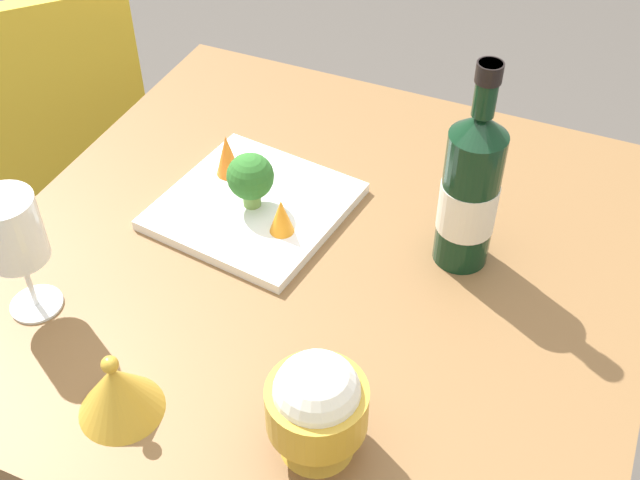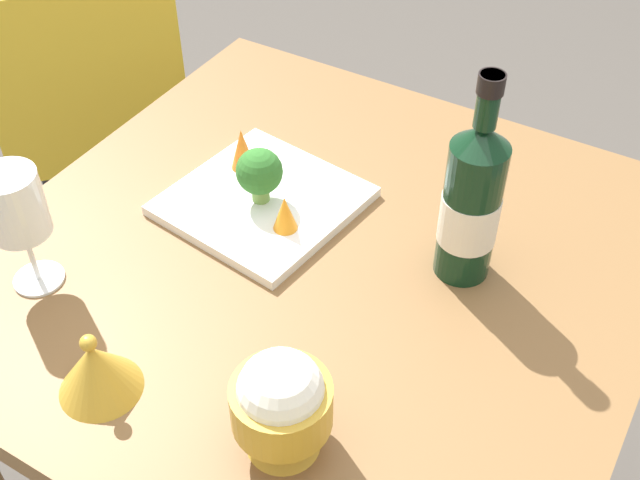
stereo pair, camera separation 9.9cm
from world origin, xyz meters
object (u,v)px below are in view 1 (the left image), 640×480
at_px(rice_bowl, 317,406).
at_px(broccoli_floret, 250,178).
at_px(carrot_garnish_right, 227,155).
at_px(chair_by_wall, 49,126).
at_px(wine_glass, 11,232).
at_px(rice_bowl_lid, 117,390).
at_px(carrot_garnish_left, 281,216).
at_px(serving_plate, 254,206).
at_px(wine_bottle, 470,190).

bearing_deg(rice_bowl, broccoli_floret, -52.98).
xyz_separation_m(broccoli_floret, carrot_garnish_right, (0.07, -0.05, -0.02)).
xyz_separation_m(chair_by_wall, wine_glass, (-0.49, 0.59, 0.36)).
bearing_deg(broccoli_floret, rice_bowl_lid, 92.92).
bearing_deg(broccoli_floret, carrot_garnish_left, 151.72).
height_order(chair_by_wall, wine_glass, wine_glass).
bearing_deg(chair_by_wall, rice_bowl_lid, -92.16).
relative_size(serving_plate, carrot_garnish_left, 5.11).
bearing_deg(wine_bottle, chair_by_wall, -15.93).
bearing_deg(carrot_garnish_left, chair_by_wall, -25.19).
bearing_deg(rice_bowl_lid, rice_bowl, -168.49).
height_order(chair_by_wall, rice_bowl_lid, rice_bowl_lid).
relative_size(wine_bottle, broccoli_floret, 3.55).
bearing_deg(rice_bowl_lid, wine_bottle, -125.39).
height_order(wine_glass, rice_bowl_lid, wine_glass).
height_order(chair_by_wall, carrot_garnish_right, chair_by_wall).
relative_size(rice_bowl, rice_bowl_lid, 1.42).
bearing_deg(serving_plate, wine_glass, 58.31).
bearing_deg(chair_by_wall, carrot_garnish_right, -70.71).
xyz_separation_m(serving_plate, carrot_garnish_right, (0.06, -0.04, 0.04)).
xyz_separation_m(rice_bowl, broccoli_floret, (0.24, -0.32, -0.01)).
height_order(chair_by_wall, broccoli_floret, broccoli_floret).
bearing_deg(carrot_garnish_left, rice_bowl_lid, 82.31).
relative_size(rice_bowl, broccoli_floret, 1.65).
height_order(rice_bowl_lid, serving_plate, rice_bowl_lid).
relative_size(chair_by_wall, carrot_garnish_right, 12.34).
xyz_separation_m(chair_by_wall, wine_bottle, (-0.97, 0.28, 0.35)).
relative_size(chair_by_wall, serving_plate, 3.03).
xyz_separation_m(rice_bowl_lid, serving_plate, (0.02, -0.38, -0.03)).
bearing_deg(rice_bowl_lid, carrot_garnish_left, -97.69).
relative_size(rice_bowl_lid, broccoli_floret, 1.17).
xyz_separation_m(chair_by_wall, rice_bowl_lid, (-0.69, 0.68, 0.27)).
height_order(serving_plate, carrot_garnish_right, carrot_garnish_right).
distance_m(wine_glass, broccoli_floret, 0.33).
distance_m(broccoli_floret, carrot_garnish_right, 0.08).
xyz_separation_m(rice_bowl_lid, carrot_garnish_right, (0.08, -0.42, 0.01)).
relative_size(chair_by_wall, wine_glass, 4.75).
relative_size(broccoli_floret, carrot_garnish_right, 1.25).
xyz_separation_m(wine_glass, carrot_garnish_right, (-0.11, -0.33, -0.08)).
distance_m(chair_by_wall, rice_bowl, 1.15).
xyz_separation_m(wine_glass, rice_bowl, (-0.42, 0.05, -0.05)).
bearing_deg(carrot_garnish_left, broccoli_floret, -28.28).
distance_m(wine_bottle, carrot_garnish_right, 0.38).
bearing_deg(chair_by_wall, wine_bottle, -63.35).
bearing_deg(serving_plate, rice_bowl, 126.65).
bearing_deg(rice_bowl, wine_bottle, -99.56).
bearing_deg(carrot_garnish_right, wine_glass, 71.55).
bearing_deg(serving_plate, chair_by_wall, -24.52).
distance_m(wine_glass, carrot_garnish_right, 0.35).
relative_size(rice_bowl_lid, carrot_garnish_right, 1.45).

